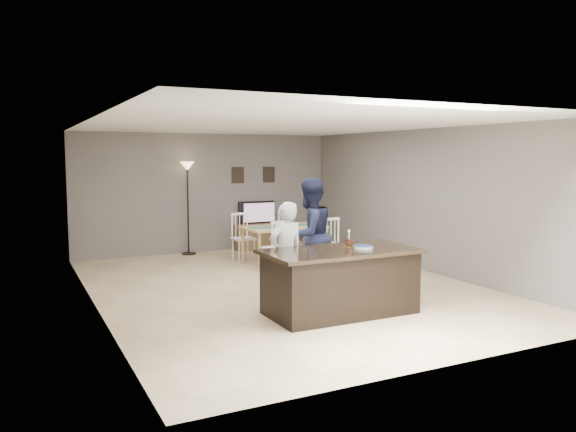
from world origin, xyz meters
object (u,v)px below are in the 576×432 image
tv_console (259,236)px  plate_stack (363,247)px  kitchen_island (340,281)px  television (258,212)px  woman (286,254)px  floor_lamp (188,183)px  dining_table (283,233)px  man (310,235)px  birthday_cake (349,243)px

tv_console → plate_stack: size_ratio=4.51×
kitchen_island → television: television is taller
television → plate_stack: size_ratio=3.43×
woman → plate_stack: bearing=128.1°
kitchen_island → woman: woman is taller
floor_lamp → dining_table: bearing=-53.4°
kitchen_island → tv_console: size_ratio=1.79×
man → floor_lamp: size_ratio=0.89×
kitchen_island → plate_stack: plate_stack is taller
tv_console → woman: bearing=-109.1°
man → floor_lamp: 4.40m
kitchen_island → woman: (-0.48, 0.73, 0.31)m
plate_stack → floor_lamp: bearing=98.5°
plate_stack → floor_lamp: 5.77m
television → floor_lamp: (-1.71, -0.05, 0.74)m
kitchen_island → woman: size_ratio=1.41×
woman → man: size_ratio=0.83×
plate_stack → birthday_cake: bearing=108.6°
kitchen_island → tv_console: kitchen_island is taller
woman → birthday_cake: size_ratio=6.45×
woman → plate_stack: 1.15m
tv_console → floor_lamp: (-1.71, 0.02, 1.31)m
floor_lamp → woman: bearing=-89.5°
tv_console → plate_stack: 5.74m
tv_console → dining_table: bearing=-98.7°
kitchen_island → woman: bearing=123.1°
kitchen_island → dining_table: 3.79m
television → dining_table: (-0.29, -1.97, -0.23)m
man → tv_console: bearing=-119.1°
tv_console → television: television is taller
television → dining_table: 2.00m
tv_console → television: 0.57m
tv_console → woman: size_ratio=0.79×
man → woman: bearing=23.2°
television → floor_lamp: size_ratio=0.44×
plate_stack → floor_lamp: (-0.84, 5.66, 0.68)m
tv_console → television: bearing=90.0°
man → birthday_cake: size_ratio=7.79×
tv_console → birthday_cake: 5.52m
woman → television: bearing=-115.8°
floor_lamp → kitchen_island: bearing=-84.7°
kitchen_island → birthday_cake: (0.25, 0.17, 0.50)m
birthday_cake → floor_lamp: size_ratio=0.11×
kitchen_island → birthday_cake: birthday_cake is taller
kitchen_island → dining_table: (0.91, 3.67, 0.18)m
kitchen_island → plate_stack: bearing=-12.7°
woman → plate_stack: size_ratio=5.72×
kitchen_island → tv_console: 5.70m
birthday_cake → dining_table: birthday_cake is taller
kitchen_island → birthday_cake: bearing=34.7°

